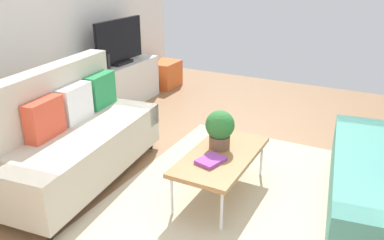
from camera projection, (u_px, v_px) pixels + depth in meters
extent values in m
plane|color=#936B47|center=(238.00, 193.00, 3.70)|extent=(7.68, 7.68, 0.00)
cube|color=white|center=(8.00, 18.00, 4.35)|extent=(6.40, 0.12, 2.90)
cube|color=beige|center=(238.00, 201.00, 3.57)|extent=(2.90, 2.20, 0.01)
cube|color=beige|center=(78.00, 150.00, 3.82)|extent=(1.98, 1.05, 0.44)
cube|color=beige|center=(44.00, 98.00, 3.74)|extent=(1.91, 0.41, 0.56)
cube|color=beige|center=(122.00, 111.00, 4.52)|extent=(0.29, 0.86, 0.22)
cube|color=beige|center=(10.00, 184.00, 3.05)|extent=(0.29, 0.86, 0.22)
cylinder|color=black|center=(150.00, 145.00, 4.56)|extent=(0.05, 0.05, 0.10)
cylinder|color=black|center=(50.00, 235.00, 3.06)|extent=(0.05, 0.05, 0.10)
cylinder|color=black|center=(101.00, 136.00, 4.79)|extent=(0.05, 0.05, 0.10)
cube|color=#288C4C|center=(101.00, 90.00, 4.30)|extent=(0.41, 0.18, 0.36)
cube|color=white|center=(75.00, 103.00, 3.91)|extent=(0.41, 0.18, 0.36)
cube|color=#D84C33|center=(44.00, 119.00, 3.52)|extent=(0.41, 0.18, 0.36)
cube|color=teal|center=(379.00, 133.00, 3.94)|extent=(0.31, 0.86, 0.22)
cylinder|color=black|center=(338.00, 160.00, 4.21)|extent=(0.05, 0.05, 0.10)
cube|color=#9E7042|center=(221.00, 156.00, 3.54)|extent=(1.10, 0.56, 0.04)
cylinder|color=silver|center=(172.00, 196.00, 3.31)|extent=(0.02, 0.02, 0.38)
cylinder|color=silver|center=(220.00, 150.00, 4.13)|extent=(0.02, 0.02, 0.38)
cylinder|color=silver|center=(222.00, 211.00, 3.11)|extent=(0.02, 0.02, 0.38)
cylinder|color=silver|center=(261.00, 159.00, 3.93)|extent=(0.02, 0.02, 0.38)
cube|color=silver|center=(121.00, 85.00, 5.85)|extent=(1.40, 0.44, 0.64)
cube|color=black|center=(121.00, 62.00, 5.71)|extent=(0.36, 0.20, 0.04)
cube|color=black|center=(119.00, 41.00, 5.59)|extent=(1.00, 0.05, 0.60)
cube|color=orange|center=(165.00, 74.00, 6.75)|extent=(0.52, 0.40, 0.44)
cylinder|color=brown|center=(219.00, 142.00, 3.63)|extent=(0.19, 0.19, 0.12)
sphere|color=#2D7233|center=(220.00, 125.00, 3.57)|extent=(0.27, 0.27, 0.27)
cube|color=purple|center=(211.00, 160.00, 3.39)|extent=(0.28, 0.23, 0.03)
cylinder|color=#4C72B2|center=(90.00, 65.00, 5.24)|extent=(0.12, 0.12, 0.19)
cylinder|color=purple|center=(104.00, 63.00, 5.35)|extent=(0.05, 0.05, 0.20)
cylinder|color=#262626|center=(108.00, 61.00, 5.43)|extent=(0.06, 0.06, 0.21)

